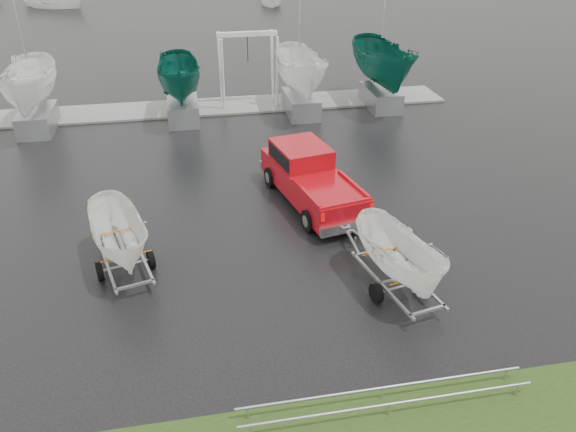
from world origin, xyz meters
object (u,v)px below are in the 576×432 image
Objects in this scene: boat_hoist at (248,59)px; pickup_truck at (308,175)px; trailer_hitched at (404,220)px; trailer_parked at (114,199)px.

pickup_truck is at bearing -86.08° from boat_hoist.
trailer_parked reaches higher than trailer_hitched.
trailer_hitched is at bearing -90.00° from pickup_truck.
trailer_parked is at bearing -110.98° from boat_hoist.
trailer_hitched is at bearing -83.42° from boat_hoist.
trailer_parked is at bearing 150.17° from trailer_hitched.
trailer_parked is (-6.81, -3.71, 1.51)m from pickup_truck.
boat_hoist is at bearing 85.13° from trailer_hitched.
pickup_truck is 6.69m from trailer_hitched.
boat_hoist is (-0.82, 11.93, 1.62)m from pickup_truck.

